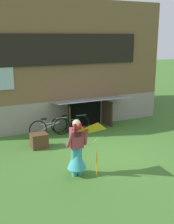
# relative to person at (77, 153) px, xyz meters

# --- Properties ---
(ground_plane) EXTENTS (60.00, 60.00, 0.00)m
(ground_plane) POSITION_rel_person_xyz_m (1.51, 1.01, -0.66)
(ground_plane) COLOR #3D6B28
(log_house) EXTENTS (8.24, 5.98, 5.06)m
(log_house) POSITION_rel_person_xyz_m (1.51, 6.44, 1.87)
(log_house) COLOR gray
(log_house) RESTS_ON ground_plane
(person) EXTENTS (0.61, 0.52, 1.58)m
(person) POSITION_rel_person_xyz_m (0.00, 0.00, 0.00)
(person) COLOR teal
(person) RESTS_ON ground_plane
(kite) EXTENTS (0.82, 0.90, 1.49)m
(kite) POSITION_rel_person_xyz_m (0.35, -0.54, 0.57)
(kite) COLOR orange
(kite) RESTS_ON ground_plane
(bicycle_green) EXTENTS (1.53, 0.27, 0.70)m
(bicycle_green) POSITION_rel_person_xyz_m (1.19, 3.49, -0.32)
(bicycle_green) COLOR black
(bicycle_green) RESTS_ON ground_plane
(bicycle_silver) EXTENTS (1.61, 0.08, 0.73)m
(bicycle_silver) POSITION_rel_person_xyz_m (0.31, 3.32, -0.31)
(bicycle_silver) COLOR black
(bicycle_silver) RESTS_ON ground_plane
(wooden_crate) EXTENTS (0.54, 0.46, 0.50)m
(wooden_crate) POSITION_rel_person_xyz_m (-0.38, 2.39, -0.41)
(wooden_crate) COLOR #4C331E
(wooden_crate) RESTS_ON ground_plane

